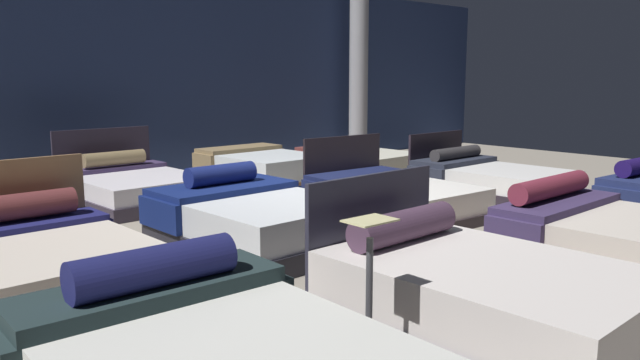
# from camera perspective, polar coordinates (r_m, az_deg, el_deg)

# --- Properties ---
(ground_plane) EXTENTS (18.00, 18.00, 0.02)m
(ground_plane) POSITION_cam_1_polar(r_m,az_deg,el_deg) (6.99, 1.42, -4.78)
(ground_plane) COLOR gray
(showroom_back_wall) EXTENTS (18.00, 0.06, 3.50)m
(showroom_back_wall) POSITION_cam_1_polar(r_m,az_deg,el_deg) (10.92, -16.27, 9.30)
(showroom_back_wall) COLOR navy
(showroom_back_wall) RESTS_ON ground_plane
(bed_1) EXTENTS (1.56, 2.18, 0.97)m
(bed_1) POSITION_cam_1_polar(r_m,az_deg,el_deg) (4.37, 14.63, -10.14)
(bed_1) COLOR #272838
(bed_1) RESTS_ON ground_plane
(bed_2) EXTENTS (1.74, 2.04, 0.76)m
(bed_2) POSITION_cam_1_polar(r_m,az_deg,el_deg) (6.21, 26.25, -5.05)
(bed_2) COLOR #966954
(bed_2) RESTS_ON ground_plane
(bed_4) EXTENTS (1.73, 1.99, 0.98)m
(bed_4) POSITION_cam_1_polar(r_m,az_deg,el_deg) (5.53, -25.04, -6.93)
(bed_4) COLOR #997148
(bed_4) RESTS_ON ground_plane
(bed_5) EXTENTS (1.67, 2.10, 0.79)m
(bed_5) POSITION_cam_1_polar(r_m,az_deg,el_deg) (6.34, -6.06, -3.70)
(bed_5) COLOR black
(bed_5) RESTS_ON ground_plane
(bed_6) EXTENTS (1.52, 2.10, 0.93)m
(bed_6) POSITION_cam_1_polar(r_m,az_deg,el_deg) (7.75, 6.67, -1.64)
(bed_6) COLOR black
(bed_6) RESTS_ON ground_plane
(bed_7) EXTENTS (1.55, 2.20, 0.86)m
(bed_7) POSITION_cam_1_polar(r_m,az_deg,el_deg) (9.46, 15.37, 0.12)
(bed_7) COLOR black
(bed_7) RESTS_ON ground_plane
(bed_9) EXTENTS (1.70, 2.02, 0.98)m
(bed_9) POSITION_cam_1_polar(r_m,az_deg,el_deg) (8.85, -17.03, -0.61)
(bed_9) COLOR #302938
(bed_9) RESTS_ON ground_plane
(bed_10) EXTENTS (1.54, 1.97, 0.58)m
(bed_10) POSITION_cam_1_polar(r_m,az_deg,el_deg) (9.85, -5.36, 1.00)
(bed_10) COLOR brown
(bed_10) RESTS_ON ground_plane
(bed_11) EXTENTS (1.65, 2.05, 0.45)m
(bed_11) POSITION_cam_1_polar(r_m,az_deg,el_deg) (11.18, 3.58, 1.72)
(bed_11) COLOR brown
(bed_11) RESTS_ON ground_plane
(price_sign) EXTENTS (0.28, 0.24, 0.93)m
(price_sign) POSITION_cam_1_polar(r_m,az_deg,el_deg) (3.61, 4.57, -12.60)
(price_sign) COLOR #3F3F44
(price_sign) RESTS_ON ground_plane
(support_pillar) EXTENTS (0.39, 0.39, 3.50)m
(support_pillar) POSITION_cam_1_polar(r_m,az_deg,el_deg) (13.12, 3.61, 9.62)
(support_pillar) COLOR #99999E
(support_pillar) RESTS_ON ground_plane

